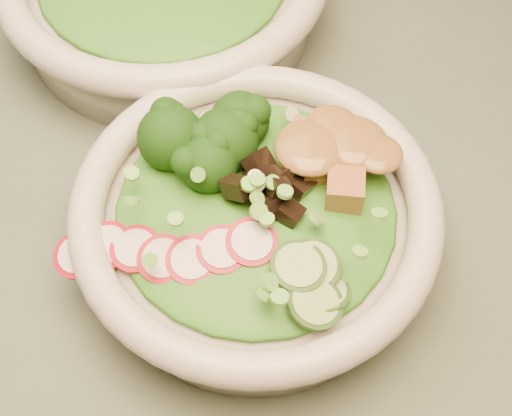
{
  "coord_description": "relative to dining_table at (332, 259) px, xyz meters",
  "views": [
    {
      "loc": [
        -0.06,
        -0.34,
        1.25
      ],
      "look_at": [
        -0.07,
        -0.06,
        0.81
      ],
      "focal_mm": 50.0,
      "sensor_mm": 36.0,
      "label": 1
    }
  ],
  "objects": [
    {
      "name": "peanut_sauce",
      "position": [
        -0.02,
        -0.02,
        0.2
      ],
      "size": [
        0.07,
        0.06,
        0.02
      ],
      "primitive_type": "ellipsoid",
      "color": "brown",
      "rests_on": "tofu_cubes"
    },
    {
      "name": "scallion_garnish",
      "position": [
        -0.07,
        -0.06,
        0.2
      ],
      "size": [
        0.2,
        0.2,
        0.02
      ],
      "primitive_type": null,
      "color": "#6EBE43",
      "rests_on": "salad_bowl"
    },
    {
      "name": "broccoli_florets",
      "position": [
        -0.11,
        -0.01,
        0.19
      ],
      "size": [
        0.1,
        0.1,
        0.04
      ],
      "primitive_type": null,
      "rotation": [
        0.0,
        0.0,
        -0.35
      ],
      "color": "black",
      "rests_on": "salad_bowl"
    },
    {
      "name": "tofu_cubes",
      "position": [
        -0.02,
        -0.02,
        0.19
      ],
      "size": [
        0.11,
        0.09,
        0.04
      ],
      "primitive_type": null,
      "rotation": [
        0.0,
        0.0,
        -0.35
      ],
      "color": "#A06435",
      "rests_on": "salad_bowl"
    },
    {
      "name": "mushroom_heap",
      "position": [
        -0.06,
        -0.05,
        0.19
      ],
      "size": [
        0.09,
        0.09,
        0.04
      ],
      "primitive_type": null,
      "rotation": [
        0.0,
        0.0,
        -0.35
      ],
      "color": "black",
      "rests_on": "salad_bowl"
    },
    {
      "name": "dining_table",
      "position": [
        0.0,
        0.0,
        0.0
      ],
      "size": [
        1.2,
        0.8,
        0.75
      ],
      "color": "black",
      "rests_on": "ground"
    },
    {
      "name": "radish_slices",
      "position": [
        -0.13,
        -0.1,
        0.18
      ],
      "size": [
        0.12,
        0.08,
        0.02
      ],
      "primitive_type": null,
      "rotation": [
        0.0,
        0.0,
        -0.35
      ],
      "color": "maroon",
      "rests_on": "salad_bowl"
    },
    {
      "name": "salad_bowl",
      "position": [
        -0.07,
        -0.06,
        0.15
      ],
      "size": [
        0.28,
        0.28,
        0.07
      ],
      "rotation": [
        0.0,
        0.0,
        -0.35
      ],
      "color": "beige",
      "rests_on": "dining_table"
    },
    {
      "name": "cucumber_slices",
      "position": [
        -0.03,
        -0.11,
        0.19
      ],
      "size": [
        0.09,
        0.09,
        0.04
      ],
      "primitive_type": null,
      "rotation": [
        0.0,
        0.0,
        -0.35
      ],
      "color": "#9FC46D",
      "rests_on": "salad_bowl"
    },
    {
      "name": "lettuce_bed",
      "position": [
        -0.07,
        -0.06,
        0.18
      ],
      "size": [
        0.21,
        0.21,
        0.02
      ],
      "primitive_type": "ellipsoid",
      "color": "#286916",
      "rests_on": "salad_bowl"
    }
  ]
}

